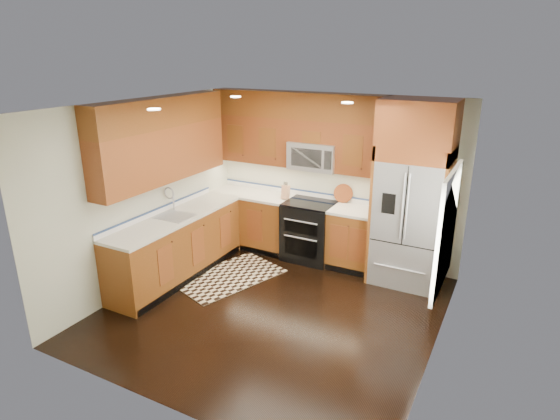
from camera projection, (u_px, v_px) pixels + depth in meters
The scene contains 16 objects.
ground at pixel (273, 310), 6.06m from camera, with size 4.00×4.00×0.00m, color black.
wall_back at pixel (334, 178), 7.32m from camera, with size 4.00×0.02×2.60m, color beige.
wall_left at pixel (147, 193), 6.53m from camera, with size 0.02×4.00×2.60m, color beige.
wall_right at pixel (444, 246), 4.76m from camera, with size 0.02×4.00×2.60m, color beige.
window at pixel (446, 230), 4.90m from camera, with size 0.04×1.10×1.30m.
base_cabinets at pixel (231, 237), 7.21m from camera, with size 2.85×3.00×0.90m.
countertop at pixel (242, 208), 7.10m from camera, with size 2.86×3.01×0.04m.
upper_cabinets at pixel (239, 134), 6.83m from camera, with size 2.85×3.00×1.15m.
range at pixel (309, 231), 7.42m from camera, with size 0.76×0.67×0.95m.
microwave at pixel (314, 156), 7.14m from camera, with size 0.76×0.40×0.42m.
refrigerator at pixel (412, 195), 6.43m from camera, with size 0.98×0.75×2.60m.
sink_faucet at pixel (174, 212), 6.70m from camera, with size 0.54×0.44×0.37m.
rug at pixel (229, 276), 6.95m from camera, with size 0.92×1.53×0.01m, color black.
knife_block at pixel (286, 192), 7.44m from camera, with size 0.11×0.15×0.27m.
utensil_crock at pixel (374, 203), 6.85m from camera, with size 0.15×0.15×0.38m.
cutting_board at pixel (343, 202), 7.29m from camera, with size 0.30×0.30×0.02m, color brown.
Camera 1 is at (2.57, -4.66, 3.19)m, focal length 30.00 mm.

